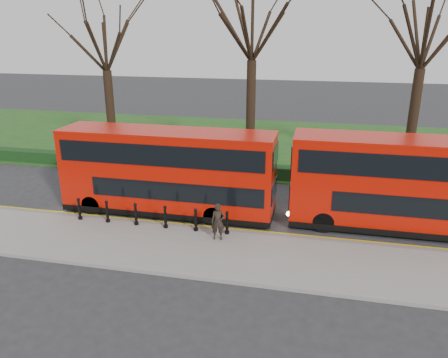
% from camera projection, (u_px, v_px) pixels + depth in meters
% --- Properties ---
extents(ground, '(120.00, 120.00, 0.00)m').
position_uv_depth(ground, '(175.00, 218.00, 20.89)').
color(ground, '#28282B').
rests_on(ground, ground).
extents(pavement, '(60.00, 4.00, 0.15)m').
position_uv_depth(pavement, '(151.00, 246.00, 18.09)').
color(pavement, gray).
rests_on(pavement, ground).
extents(kerb, '(60.00, 0.25, 0.16)m').
position_uv_depth(kerb, '(168.00, 226.00, 19.94)').
color(kerb, slate).
rests_on(kerb, ground).
extents(grass_verge, '(60.00, 18.00, 0.06)m').
position_uv_depth(grass_verge, '(235.00, 142.00, 34.71)').
color(grass_verge, '#1C4617').
rests_on(grass_verge, ground).
extents(hedge, '(60.00, 0.90, 0.80)m').
position_uv_depth(hedge, '(210.00, 168.00, 27.03)').
color(hedge, black).
rests_on(hedge, ground).
extents(yellow_line_outer, '(60.00, 0.10, 0.01)m').
position_uv_depth(yellow_line_outer, '(170.00, 224.00, 20.24)').
color(yellow_line_outer, yellow).
rests_on(yellow_line_outer, ground).
extents(yellow_line_inner, '(60.00, 0.10, 0.01)m').
position_uv_depth(yellow_line_inner, '(171.00, 223.00, 20.42)').
color(yellow_line_inner, yellow).
rests_on(yellow_line_inner, ground).
extents(tree_left, '(6.84, 6.84, 10.69)m').
position_uv_depth(tree_left, '(104.00, 42.00, 29.20)').
color(tree_left, black).
rests_on(tree_left, ground).
extents(tree_mid, '(7.80, 7.80, 12.18)m').
position_uv_depth(tree_mid, '(252.00, 24.00, 26.80)').
color(tree_mid, black).
rests_on(tree_mid, ground).
extents(tree_right, '(7.42, 7.42, 11.59)m').
position_uv_depth(tree_right, '(425.00, 32.00, 24.89)').
color(tree_right, black).
rests_on(tree_right, ground).
extents(bollard_row, '(7.18, 0.15, 1.00)m').
position_uv_depth(bollard_row, '(150.00, 216.00, 19.56)').
color(bollard_row, black).
rests_on(bollard_row, pavement).
extents(bus_lead, '(10.30, 2.37, 4.10)m').
position_uv_depth(bus_lead, '(168.00, 172.00, 20.96)').
color(bus_lead, '#BE1104').
rests_on(bus_lead, ground).
extents(bus_rear, '(10.51, 2.41, 4.18)m').
position_uv_depth(bus_rear, '(413.00, 186.00, 19.04)').
color(bus_rear, '#BE1104').
rests_on(bus_rear, ground).
extents(pedestrian, '(0.64, 0.47, 1.59)m').
position_uv_depth(pedestrian, '(218.00, 222.00, 18.26)').
color(pedestrian, black).
rests_on(pedestrian, pavement).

